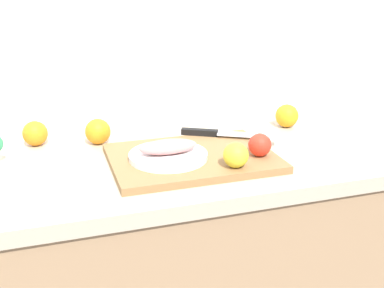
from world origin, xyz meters
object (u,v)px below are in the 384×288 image
Objects in this scene: fish_fillet at (168,147)px; white_plate at (168,156)px; cutting_board at (192,158)px; lemon_0 at (236,155)px; orange_0 at (287,116)px; chef_knife at (217,133)px.

white_plate is at bearing 0.00° from fish_fillet.
fish_fillet is (-0.07, -0.01, 0.04)m from cutting_board.
lemon_0 is 0.85× the size of orange_0.
orange_0 is (0.27, 0.07, 0.01)m from chef_knife.
fish_fillet is at bearing -116.26° from chef_knife.
chef_knife reaches higher than cutting_board.
white_plate is 0.23m from chef_knife.
cutting_board is at bearing -105.29° from chef_knife.
fish_fillet is 2.05× the size of orange_0.
lemon_0 reaches higher than fish_fillet.
white_plate is at bearing -116.26° from chef_knife.
fish_fillet is at bearing -155.74° from orange_0.
fish_fillet reaches higher than cutting_board.
fish_fillet reaches higher than white_plate.
orange_0 is (0.31, 0.31, -0.01)m from lemon_0.
orange_0 is (0.46, 0.21, -0.02)m from fish_fillet.
fish_fillet is 0.18m from lemon_0.
lemon_0 is (0.08, -0.12, 0.04)m from cutting_board.
chef_knife is 3.55× the size of orange_0.
chef_knife is 4.17× the size of lemon_0.
lemon_0 is 0.44m from orange_0.
lemon_0 is at bearing -36.46° from white_plate.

